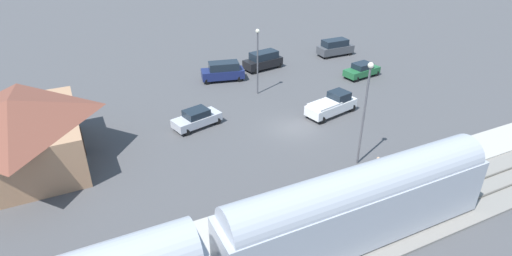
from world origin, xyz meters
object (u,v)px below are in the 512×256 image
(sedan_green, at_px, (362,70))
(suv_black, at_px, (263,60))
(pickup_white, at_px, (332,105))
(light_pole_lot_center, at_px, (258,54))
(pedestrian_waiting_far, at_px, (377,165))
(suv_charcoal, at_px, (335,47))
(light_pole_near_platform, at_px, (365,104))
(sedan_silver, at_px, (197,118))
(pedestrian_on_platform, at_px, (414,162))
(station_building, at_px, (17,133))
(suv_navy, at_px, (223,71))

(sedan_green, bearing_deg, suv_black, 50.95)
(pickup_white, distance_m, sedan_green, 11.22)
(sedan_green, xyz_separation_m, light_pole_lot_center, (1.01, 13.37, 3.66))
(pedestrian_waiting_far, bearing_deg, suv_charcoal, -29.48)
(suv_charcoal, distance_m, light_pole_near_platform, 27.20)
(sedan_silver, bearing_deg, pedestrian_on_platform, -140.43)
(pedestrian_waiting_far, bearing_deg, station_building, 60.00)
(station_building, xyz_separation_m, suv_charcoal, (11.70, -37.88, -1.78))
(suv_navy, bearing_deg, pedestrian_on_platform, -166.95)
(suv_charcoal, relative_size, sedan_green, 1.04)
(pedestrian_waiting_far, height_order, suv_black, suv_black)
(station_building, bearing_deg, pickup_white, -96.39)
(light_pole_lot_center, bearing_deg, suv_charcoal, -65.20)
(pedestrian_waiting_far, xyz_separation_m, light_pole_near_platform, (2.41, -0.23, 3.98))
(light_pole_lot_center, bearing_deg, sedan_silver, 117.79)
(pedestrian_waiting_far, relative_size, light_pole_lot_center, 0.24)
(station_building, bearing_deg, light_pole_near_platform, -115.21)
(sedan_silver, height_order, suv_charcoal, suv_charcoal)
(suv_charcoal, bearing_deg, station_building, 107.17)
(pedestrian_on_platform, bearing_deg, pickup_white, -3.32)
(sedan_silver, height_order, pickup_white, pickup_white)
(suv_navy, xyz_separation_m, light_pole_near_platform, (-21.08, -3.08, 4.11))
(pedestrian_on_platform, relative_size, suv_charcoal, 0.35)
(suv_black, bearing_deg, pedestrian_waiting_far, 172.90)
(pedestrian_on_platform, distance_m, suv_charcoal, 28.55)
(station_building, height_order, sedan_green, station_building)
(suv_navy, relative_size, light_pole_near_platform, 0.62)
(suv_charcoal, distance_m, light_pole_lot_center, 17.11)
(suv_black, bearing_deg, sedan_silver, 131.58)
(station_building, height_order, suv_charcoal, station_building)
(pickup_white, bearing_deg, sedan_silver, 75.69)
(pedestrian_waiting_far, bearing_deg, suv_navy, 6.92)
(pickup_white, bearing_deg, station_building, 83.61)
(sedan_green, bearing_deg, light_pole_near_platform, 140.54)
(suv_charcoal, bearing_deg, sedan_silver, 115.88)
(suv_black, bearing_deg, sedan_green, -129.05)
(station_building, distance_m, suv_charcoal, 39.69)
(sedan_silver, xyz_separation_m, suv_charcoal, (11.47, -23.64, 0.27))
(light_pole_lot_center, bearing_deg, pickup_white, -150.47)
(suv_black, bearing_deg, light_pole_near_platform, 172.72)
(pedestrian_waiting_far, height_order, light_pole_near_platform, light_pole_near_platform)
(sedan_green, relative_size, light_pole_near_platform, 0.56)
(light_pole_lot_center, bearing_deg, station_building, 101.64)
(pickup_white, xyz_separation_m, sedan_green, (6.69, -9.01, -0.15))
(station_building, xyz_separation_m, pedestrian_on_platform, (-14.42, -26.35, -1.64))
(pickup_white, xyz_separation_m, suv_charcoal, (14.73, -10.87, 0.12))
(suv_black, height_order, suv_navy, same)
(station_building, xyz_separation_m, sedan_green, (3.66, -36.03, -2.05))
(sedan_green, relative_size, light_pole_lot_center, 0.66)
(suv_navy, xyz_separation_m, light_pole_lot_center, (-5.21, -1.94, 3.39))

